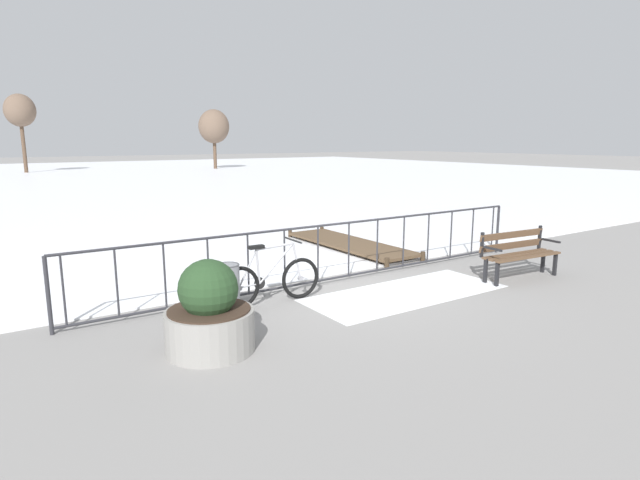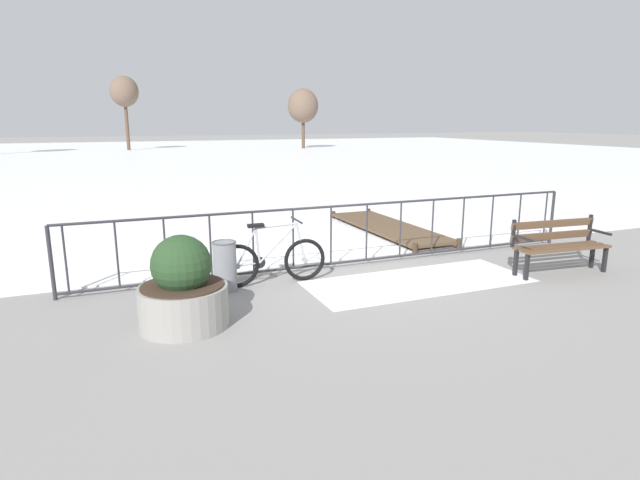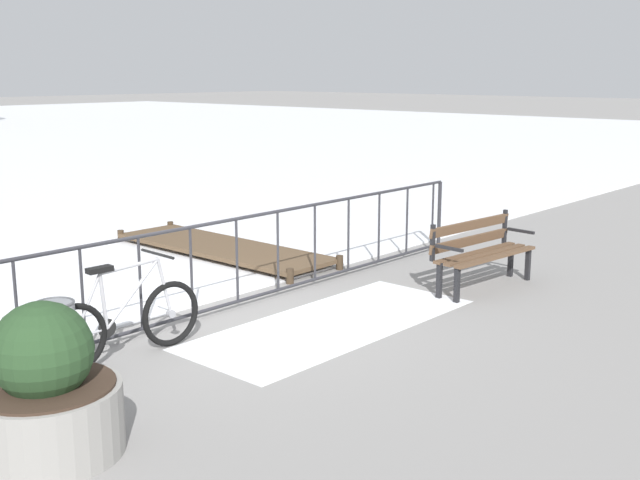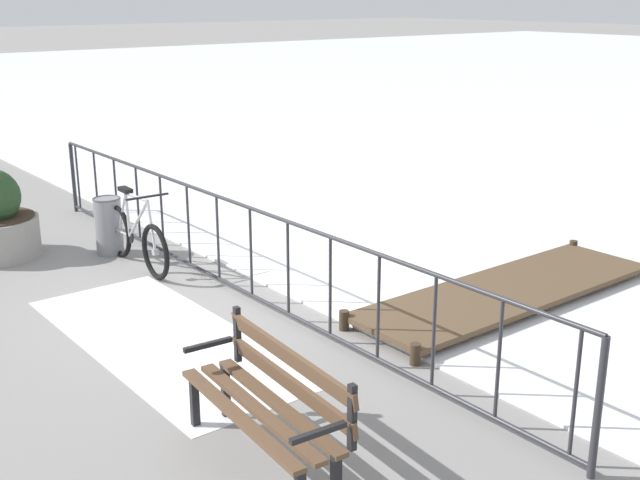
# 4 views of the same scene
# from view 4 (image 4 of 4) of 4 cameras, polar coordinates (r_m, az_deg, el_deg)

# --- Properties ---
(ground_plane) EXTENTS (160.00, 160.00, 0.00)m
(ground_plane) POSITION_cam_4_polar(r_m,az_deg,el_deg) (8.94, -6.02, -3.81)
(ground_plane) COLOR gray
(snow_patch) EXTENTS (3.50, 1.40, 0.01)m
(snow_patch) POSITION_cam_4_polar(r_m,az_deg,el_deg) (7.89, -10.96, -6.93)
(snow_patch) COLOR white
(snow_patch) RESTS_ON ground
(railing_fence) EXTENTS (9.06, 0.06, 1.07)m
(railing_fence) POSITION_cam_4_polar(r_m,az_deg,el_deg) (8.76, -6.13, -0.39)
(railing_fence) COLOR #2D2D33
(railing_fence) RESTS_ON ground
(bicycle_near_railing) EXTENTS (1.71, 0.52, 0.97)m
(bicycle_near_railing) POSITION_cam_4_polar(r_m,az_deg,el_deg) (9.88, -12.93, 0.14)
(bicycle_near_railing) COLOR black
(bicycle_near_railing) RESTS_ON ground
(park_bench) EXTENTS (1.64, 0.62, 0.89)m
(park_bench) POSITION_cam_4_polar(r_m,az_deg,el_deg) (5.64, -3.56, -11.06)
(park_bench) COLOR brown
(park_bench) RESTS_ON ground
(trash_bin) EXTENTS (0.35, 0.35, 0.73)m
(trash_bin) POSITION_cam_4_polar(r_m,az_deg,el_deg) (10.50, -14.79, 1.02)
(trash_bin) COLOR gray
(trash_bin) RESTS_ON ground
(wooden_dock) EXTENTS (1.10, 3.87, 0.20)m
(wooden_dock) POSITION_cam_4_polar(r_m,az_deg,el_deg) (8.88, 13.21, -3.51)
(wooden_dock) COLOR brown
(wooden_dock) RESTS_ON ground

